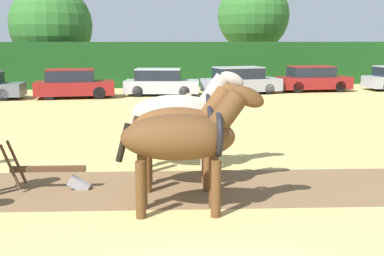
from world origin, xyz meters
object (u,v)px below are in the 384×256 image
object	(u,v)px
plow	(55,175)
draft_horse_lead_left	(184,138)
parked_car_center_right	(240,81)
tree_center	(253,16)
tree_center_left	(51,26)
parked_car_center	(161,83)
parked_car_center_left	(74,84)
parked_car_right	(313,79)
farmer_beside_team	(188,118)
draft_horse_lead_right	(182,128)
draft_horse_trail_left	(181,113)

from	to	relation	value
plow	draft_horse_lead_left	bearing A→B (deg)	-29.04
draft_horse_lead_left	parked_car_center_right	bearing A→B (deg)	78.96
tree_center	tree_center_left	bearing A→B (deg)	-174.08
parked_car_center	draft_horse_lead_left	bearing A→B (deg)	-83.73
tree_center_left	draft_horse_lead_left	distance (m)	29.27
parked_car_center_left	parked_car_right	bearing A→B (deg)	3.75
plow	farmer_beside_team	world-z (taller)	farmer_beside_team
draft_horse_lead_left	plow	size ratio (longest dim) A/B	1.50
plow	parked_car_center	bearing A→B (deg)	83.90
draft_horse_lead_left	tree_center_left	bearing A→B (deg)	107.83
plow	parked_car_center_left	world-z (taller)	parked_car_center_left
farmer_beside_team	plow	bearing A→B (deg)	-106.37
draft_horse_lead_right	draft_horse_trail_left	world-z (taller)	draft_horse_trail_left
draft_horse_trail_left	parked_car_center	xyz separation A→B (m)	(1.38, 15.89, -0.65)
draft_horse_lead_left	parked_car_center_right	world-z (taller)	draft_horse_lead_left
plow	parked_car_right	xyz separation A→B (m)	(13.65, 17.52, 0.42)
parked_car_center_left	draft_horse_lead_left	bearing A→B (deg)	-80.65
draft_horse_trail_left	tree_center_left	bearing A→B (deg)	109.82
tree_center	parked_car_center_left	bearing A→B (deg)	-139.21
draft_horse_trail_left	parked_car_right	bearing A→B (deg)	64.58
tree_center	parked_car_center_left	xyz separation A→B (m)	(-13.77, -11.88, -4.30)
plow	farmer_beside_team	distance (m)	4.62
tree_center_left	draft_horse_trail_left	size ratio (longest dim) A/B	2.52
draft_horse_lead_right	plow	size ratio (longest dim) A/B	1.45
draft_horse_lead_left	draft_horse_lead_right	xyz separation A→B (m)	(0.20, 1.47, -0.09)
plow	farmer_beside_team	xyz separation A→B (m)	(3.38, 3.09, 0.62)
plow	parked_car_center_right	distance (m)	19.17
parked_car_center_left	farmer_beside_team	bearing A→B (deg)	-73.68
tree_center	parked_car_center_right	bearing A→B (deg)	-110.56
tree_center	plow	world-z (taller)	tree_center
parked_car_center	tree_center	bearing A→B (deg)	63.73
draft_horse_lead_right	parked_car_center	size ratio (longest dim) A/B	0.59
plow	parked_car_right	world-z (taller)	parked_car_right
parked_car_right	draft_horse_trail_left	bearing A→B (deg)	-122.87
tree_center	plow	xyz separation A→B (m)	(-13.22, -28.51, -4.73)
draft_horse_trail_left	parked_car_center_right	world-z (taller)	draft_horse_trail_left
plow	parked_car_center_right	bearing A→B (deg)	70.23
draft_horse_lead_right	farmer_beside_team	xyz separation A→B (m)	(0.73, 3.45, -0.35)
farmer_beside_team	parked_car_center	world-z (taller)	farmer_beside_team
tree_center_left	farmer_beside_team	world-z (taller)	tree_center_left
tree_center_left	parked_car_center	size ratio (longest dim) A/B	1.61
draft_horse_trail_left	parked_car_center_right	bearing A→B (deg)	77.06
parked_car_center	parked_car_center_right	size ratio (longest dim) A/B	0.94
draft_horse_lead_right	plow	world-z (taller)	draft_horse_lead_right
farmer_beside_team	parked_car_right	xyz separation A→B (m)	(10.27, 14.43, -0.20)
draft_horse_trail_left	parked_car_right	size ratio (longest dim) A/B	0.65
parked_car_center_left	tree_center_left	bearing A→B (deg)	101.36
tree_center	draft_horse_trail_left	size ratio (longest dim) A/B	2.83
tree_center	farmer_beside_team	bearing A→B (deg)	-111.17
plow	parked_car_center	world-z (taller)	parked_car_center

